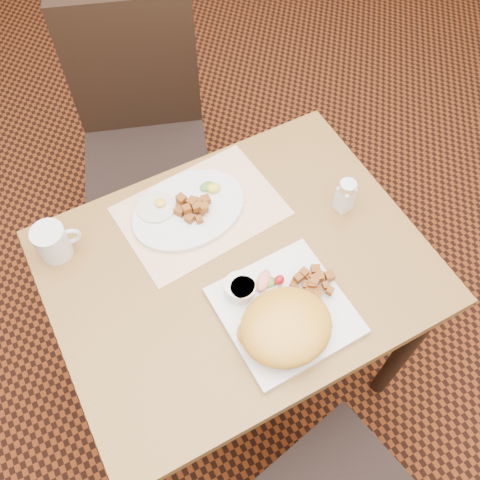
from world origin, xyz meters
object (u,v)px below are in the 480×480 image
object	(u,v)px
table	(238,285)
chair_far	(143,133)
salt_shaker	(345,196)
plate_oval	(189,210)
coffee_mug	(53,242)
plate_square	(285,311)

from	to	relation	value
table	chair_far	xyz separation A→B (m)	(0.01, 0.71, -0.10)
table	salt_shaker	xyz separation A→B (m)	(0.32, 0.02, 0.16)
plate_oval	coffee_mug	world-z (taller)	coffee_mug
table	salt_shaker	world-z (taller)	salt_shaker
plate_square	plate_oval	size ratio (longest dim) A/B	0.92
table	salt_shaker	bearing A→B (deg)	4.13
plate_square	salt_shaker	world-z (taller)	salt_shaker
plate_square	coffee_mug	bearing A→B (deg)	135.41
plate_square	salt_shaker	bearing A→B (deg)	33.02
table	coffee_mug	xyz separation A→B (m)	(-0.37, 0.24, 0.16)
chair_far	coffee_mug	world-z (taller)	chair_far
salt_shaker	coffee_mug	bearing A→B (deg)	162.40
table	plate_square	xyz separation A→B (m)	(0.04, -0.16, 0.12)
plate_square	plate_oval	xyz separation A→B (m)	(-0.07, 0.36, 0.00)
table	coffee_mug	distance (m)	0.47
plate_square	plate_oval	world-z (taller)	plate_oval
plate_oval	salt_shaker	xyz separation A→B (m)	(0.36, -0.17, 0.04)
chair_far	plate_oval	size ratio (longest dim) A/B	3.19
salt_shaker	table	bearing A→B (deg)	-175.87
chair_far	salt_shaker	world-z (taller)	chair_far
plate_oval	salt_shaker	size ratio (longest dim) A/B	3.05
plate_oval	plate_square	bearing A→B (deg)	-78.38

